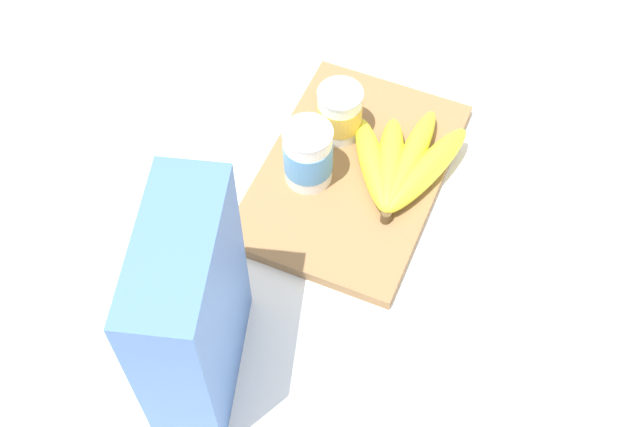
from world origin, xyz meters
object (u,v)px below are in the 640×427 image
cutting_board (352,174)px  cereal_box (192,312)px  yogurt_cup_back (340,113)px  yogurt_cup_front (308,155)px  banana_bunch (402,165)px

cutting_board → cereal_box: 0.36m
cereal_box → yogurt_cup_back: size_ratio=3.50×
cereal_box → yogurt_cup_back: (0.38, -0.01, -0.08)m
yogurt_cup_front → yogurt_cup_back: bearing=-5.7°
yogurt_cup_back → banana_bunch: (-0.04, -0.11, -0.02)m
banana_bunch → yogurt_cup_back: bearing=71.3°
yogurt_cup_front → banana_bunch: size_ratio=0.48×
cereal_box → banana_bunch: size_ratio=1.44×
cutting_board → yogurt_cup_front: 0.08m
cutting_board → banana_bunch: (0.02, -0.06, 0.03)m
yogurt_cup_back → banana_bunch: 0.11m
cutting_board → banana_bunch: size_ratio=1.79×
cereal_box → yogurt_cup_back: 0.39m
cutting_board → yogurt_cup_front: yogurt_cup_front is taller
cutting_board → yogurt_cup_back: 0.09m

